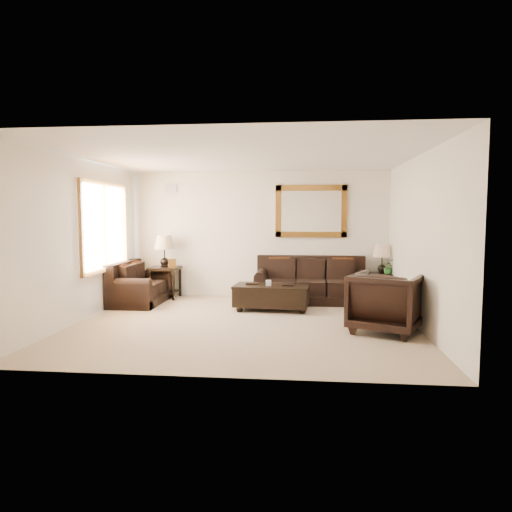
# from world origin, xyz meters

# --- Properties ---
(room) EXTENTS (5.51, 5.01, 2.71)m
(room) POSITION_xyz_m (0.00, 0.00, 1.35)
(room) COLOR gray
(room) RESTS_ON ground
(window) EXTENTS (0.07, 1.96, 1.66)m
(window) POSITION_xyz_m (-2.70, 0.90, 1.55)
(window) COLOR white
(window) RESTS_ON room
(mirror) EXTENTS (1.50, 0.06, 1.10)m
(mirror) POSITION_xyz_m (1.12, 2.47, 1.85)
(mirror) COLOR #4D340F
(mirror) RESTS_ON room
(air_vent) EXTENTS (0.25, 0.02, 0.18)m
(air_vent) POSITION_xyz_m (-1.90, 2.48, 2.35)
(air_vent) COLOR #999999
(air_vent) RESTS_ON room
(sofa) EXTENTS (2.25, 0.97, 0.92)m
(sofa) POSITION_xyz_m (1.12, 2.06, 0.33)
(sofa) COLOR black
(sofa) RESTS_ON room
(loveseat) EXTENTS (0.88, 1.49, 0.84)m
(loveseat) POSITION_xyz_m (-2.34, 1.53, 0.31)
(loveseat) COLOR black
(loveseat) RESTS_ON room
(end_table_left) EXTENTS (0.61, 0.61, 1.34)m
(end_table_left) POSITION_xyz_m (-1.97, 2.15, 0.88)
(end_table_left) COLOR black
(end_table_left) RESTS_ON room
(end_table_right) EXTENTS (0.53, 0.53, 1.18)m
(end_table_right) POSITION_xyz_m (2.56, 2.19, 0.77)
(end_table_right) COLOR black
(end_table_right) RESTS_ON room
(coffee_table) EXTENTS (1.44, 0.86, 0.59)m
(coffee_table) POSITION_xyz_m (0.38, 1.14, 0.29)
(coffee_table) COLOR black
(coffee_table) RESTS_ON room
(armchair) EXTENTS (1.26, 1.23, 0.99)m
(armchair) POSITION_xyz_m (2.20, -0.32, 0.50)
(armchair) COLOR black
(armchair) RESTS_ON floor
(potted_plant) EXTENTS (0.37, 0.38, 0.23)m
(potted_plant) POSITION_xyz_m (2.68, 2.10, 0.70)
(potted_plant) COLOR #23551D
(potted_plant) RESTS_ON end_table_right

